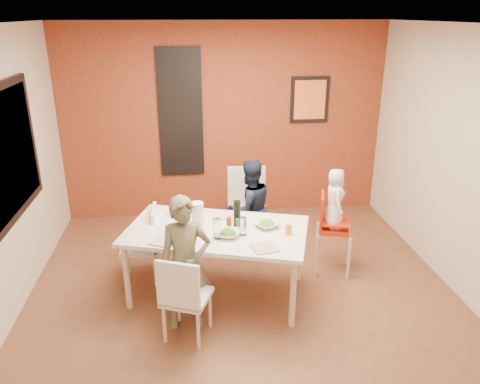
{
  "coord_description": "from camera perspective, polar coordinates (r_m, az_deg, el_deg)",
  "views": [
    {
      "loc": [
        -0.52,
        -4.19,
        2.8
      ],
      "look_at": [
        0.0,
        0.3,
        1.05
      ],
      "focal_mm": 35.0,
      "sensor_mm": 36.0,
      "label": 1
    }
  ],
  "objects": [
    {
      "name": "ground",
      "position": [
        5.07,
        0.4,
        -12.39
      ],
      "size": [
        4.5,
        4.5,
        0.0
      ],
      "primitive_type": "plane",
      "color": "brown",
      "rests_on": "ground"
    },
    {
      "name": "ceiling",
      "position": [
        4.23,
        0.49,
        19.81
      ],
      "size": [
        4.5,
        4.5,
        0.02
      ],
      "primitive_type": "cube",
      "color": "white",
      "rests_on": "wall_back"
    },
    {
      "name": "wall_back",
      "position": [
        6.62,
        -1.95,
        8.49
      ],
      "size": [
        4.5,
        0.02,
        2.7
      ],
      "primitive_type": "cube",
      "color": "beige",
      "rests_on": "ground"
    },
    {
      "name": "wall_front",
      "position": [
        2.48,
        6.98,
        -14.8
      ],
      "size": [
        4.5,
        0.02,
        2.7
      ],
      "primitive_type": "cube",
      "color": "beige",
      "rests_on": "ground"
    },
    {
      "name": "wall_right",
      "position": [
        5.23,
        25.77,
        2.91
      ],
      "size": [
        0.02,
        4.5,
        2.7
      ],
      "primitive_type": "cube",
      "color": "beige",
      "rests_on": "ground"
    },
    {
      "name": "brick_accent_wall",
      "position": [
        6.6,
        -1.93,
        8.45
      ],
      "size": [
        4.5,
        0.02,
        2.7
      ],
      "primitive_type": "cube",
      "color": "maroon",
      "rests_on": "ground"
    },
    {
      "name": "picture_window_frame",
      "position": [
        4.87,
        -26.83,
        3.99
      ],
      "size": [
        0.05,
        1.7,
        1.3
      ],
      "primitive_type": "cube",
      "color": "black",
      "rests_on": "wall_left"
    },
    {
      "name": "picture_window_pane",
      "position": [
        4.87,
        -26.66,
        4.01
      ],
      "size": [
        0.02,
        1.55,
        1.15
      ],
      "primitive_type": "cube",
      "color": "black",
      "rests_on": "wall_left"
    },
    {
      "name": "glassblock_strip",
      "position": [
        6.54,
        -7.26,
        9.51
      ],
      "size": [
        0.55,
        0.03,
        1.7
      ],
      "primitive_type": "cube",
      "color": "silver",
      "rests_on": "wall_back"
    },
    {
      "name": "glassblock_surround",
      "position": [
        6.53,
        -7.26,
        9.5
      ],
      "size": [
        0.6,
        0.03,
        1.76
      ],
      "primitive_type": "cube",
      "color": "black",
      "rests_on": "wall_back"
    },
    {
      "name": "art_print_frame",
      "position": [
        6.73,
        8.49,
        11.08
      ],
      "size": [
        0.54,
        0.03,
        0.64
      ],
      "primitive_type": "cube",
      "color": "black",
      "rests_on": "wall_back"
    },
    {
      "name": "art_print_canvas",
      "position": [
        6.71,
        8.52,
        11.06
      ],
      "size": [
        0.44,
        0.01,
        0.54
      ],
      "primitive_type": "cube",
      "color": "orange",
      "rests_on": "wall_back"
    },
    {
      "name": "dining_table",
      "position": [
        4.76,
        -2.87,
        -5.27
      ],
      "size": [
        2.01,
        1.48,
        0.75
      ],
      "rotation": [
        0.0,
        0.0,
        -0.3
      ],
      "color": "white",
      "rests_on": "ground"
    },
    {
      "name": "chair_near",
      "position": [
        4.23,
        -6.93,
        -12.33
      ],
      "size": [
        0.51,
        0.51,
        0.85
      ],
      "rotation": [
        0.0,
        0.0,
        2.76
      ],
      "color": "white",
      "rests_on": "ground"
    },
    {
      "name": "chair_far",
      "position": [
        5.82,
        0.88,
        -1.43
      ],
      "size": [
        0.49,
        0.49,
        1.01
      ],
      "rotation": [
        0.0,
        0.0,
        -0.05
      ],
      "color": "beige",
      "rests_on": "ground"
    },
    {
      "name": "chair_left",
      "position": [
        5.2,
        -11.35,
        -5.83
      ],
      "size": [
        0.39,
        0.39,
        0.85
      ],
      "rotation": [
        0.0,
        0.0,
        4.71
      ],
      "color": "white",
      "rests_on": "ground"
    },
    {
      "name": "high_chair",
      "position": [
        5.37,
        10.97,
        -4.01
      ],
      "size": [
        0.47,
        0.47,
        0.92
      ],
      "rotation": [
        0.0,
        0.0,
        1.29
      ],
      "color": "red",
      "rests_on": "ground"
    },
    {
      "name": "child_near",
      "position": [
        4.34,
        -6.66,
        -8.7
      ],
      "size": [
        0.49,
        0.34,
        1.3
      ],
      "primitive_type": "imported",
      "rotation": [
        0.0,
        0.0,
        0.05
      ],
      "color": "brown",
      "rests_on": "ground"
    },
    {
      "name": "child_far",
      "position": [
        5.57,
        1.16,
        -2.04
      ],
      "size": [
        0.71,
        0.64,
        1.21
      ],
      "primitive_type": "imported",
      "rotation": [
        0.0,
        0.0,
        3.51
      ],
      "color": "#161D31",
      "rests_on": "ground"
    },
    {
      "name": "toddler",
      "position": [
        5.24,
        11.48,
        -0.78
      ],
      "size": [
        0.24,
        0.34,
        0.68
      ],
      "primitive_type": "imported",
      "rotation": [
        0.0,
        0.0,
        1.51
      ],
      "color": "white",
      "rests_on": "high_chair"
    },
    {
      "name": "plate_near_left",
      "position": [
        4.54,
        -9.18,
        -5.87
      ],
      "size": [
        0.32,
        0.32,
        0.01
      ],
      "primitive_type": "cube",
      "rotation": [
        0.0,
        0.0,
        -0.43
      ],
      "color": "white",
      "rests_on": "dining_table"
    },
    {
      "name": "plate_far_mid",
      "position": [
        5.02,
        -2.03,
        -2.89
      ],
      "size": [
        0.24,
        0.24,
        0.01
      ],
      "primitive_type": "cube",
      "rotation": [
        0.0,
        0.0,
        -0.12
      ],
      "color": "white",
      "rests_on": "dining_table"
    },
    {
      "name": "plate_near_right",
      "position": [
        4.37,
        2.99,
        -6.79
      ],
      "size": [
        0.27,
        0.27,
        0.01
      ],
      "primitive_type": "cube",
      "rotation": [
        0.0,
        0.0,
        0.22
      ],
      "color": "silver",
      "rests_on": "dining_table"
    },
    {
      "name": "plate_far_left",
      "position": [
        5.13,
        -7.82,
        -2.54
      ],
      "size": [
        0.25,
        0.25,
        0.01
      ],
      "primitive_type": "cube",
      "rotation": [
        0.0,
        0.0,
        -0.27
      ],
      "color": "white",
      "rests_on": "dining_table"
    },
    {
      "name": "salad_bowl_a",
      "position": [
        4.57,
        -1.48,
        -5.11
      ],
      "size": [
        0.29,
        0.29,
        0.06
      ],
      "primitive_type": "imported",
      "rotation": [
        0.0,
        0.0,
        -0.3
      ],
      "color": "white",
      "rests_on": "dining_table"
    },
    {
      "name": "salad_bowl_b",
      "position": [
        4.77,
        3.29,
        -3.94
      ],
      "size": [
        0.32,
        0.32,
        0.06
      ],
      "primitive_type": "imported",
      "rotation": [
        0.0,
        0.0,
        0.42
      ],
      "color": "white",
      "rests_on": "dining_table"
    },
    {
      "name": "wine_bottle",
      "position": [
        4.73,
        -0.37,
        -2.67
      ],
      "size": [
        0.07,
        0.07,
        0.28
      ],
      "primitive_type": "cylinder",
      "color": "black",
      "rests_on": "dining_table"
    },
    {
      "name": "wine_glass_a",
      "position": [
        4.51,
        -2.83,
        -4.45
      ],
      "size": [
        0.07,
        0.07,
        0.21
      ],
      "primitive_type": "cylinder",
      "color": "white",
      "rests_on": "dining_table"
    },
    {
      "name": "wine_glass_b",
      "position": [
        4.57,
        0.39,
        -4.18
      ],
      "size": [
        0.07,
        0.07,
        0.19
      ],
      "primitive_type": "cylinder",
      "color": "silver",
      "rests_on": "dining_table"
    },
    {
      "name": "paper_towel_roll",
      "position": [
        4.72,
        -5.18,
        -2.85
      ],
      "size": [
        0.12,
        0.12,
        0.27
      ],
      "primitive_type": "cylinder",
      "color": "white",
      "rests_on": "dining_table"
    },
    {
      "name": "condiment_red",
      "position": [
        4.67,
        -1.27,
        -3.88
      ],
      "size": [
        0.04,
        0.04,
        0.15
      ],
      "primitive_type": "cylinder",
      "color": "red",
      "rests_on": "dining_table"
    },
    {
      "name": "condiment_green",
      "position": [
        4.68,
        -0.33,
        -4.0
      ],
      "size": [
        0.03,
        0.03,
        0.12
      ],
      "primitive_type": "cylinder",
      "color": "#2B7125",
      "rests_on": "dining_table"
    },
    {
      "name": "condiment_brown",
      "position": [
        4.68,
        -1.48,
        -3.9
      ],
      "size": [
        0.04,
        0.04,
        0.14
      ],
      "primitive_type": "cylinder",
      "color": "brown",
      "rests_on": "dining_table"
    },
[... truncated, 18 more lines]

